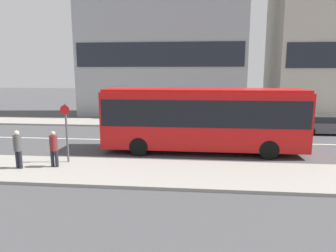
{
  "coord_description": "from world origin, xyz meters",
  "views": [
    {
      "loc": [
        3.78,
        -18.22,
        4.26
      ],
      "look_at": [
        2.18,
        -2.05,
        1.32
      ],
      "focal_mm": 32.0,
      "sensor_mm": 36.0,
      "label": 1
    }
  ],
  "objects_px": {
    "city_bus": "(203,116)",
    "pedestrian_down_pavement": "(54,147)",
    "pedestrian_near_stop": "(18,147)",
    "bus_stop_sign": "(66,128)",
    "parked_car_0": "(326,125)"
  },
  "relations": [
    {
      "from": "city_bus",
      "to": "pedestrian_down_pavement",
      "type": "bearing_deg",
      "value": -147.47
    },
    {
      "from": "pedestrian_near_stop",
      "to": "bus_stop_sign",
      "type": "distance_m",
      "value": 2.14
    },
    {
      "from": "pedestrian_down_pavement",
      "to": "bus_stop_sign",
      "type": "height_order",
      "value": "bus_stop_sign"
    },
    {
      "from": "city_bus",
      "to": "parked_car_0",
      "type": "bearing_deg",
      "value": 36.19
    },
    {
      "from": "pedestrian_near_stop",
      "to": "bus_stop_sign",
      "type": "height_order",
      "value": "bus_stop_sign"
    },
    {
      "from": "pedestrian_down_pavement",
      "to": "parked_car_0",
      "type": "bearing_deg",
      "value": -145.96
    },
    {
      "from": "bus_stop_sign",
      "to": "parked_car_0",
      "type": "bearing_deg",
      "value": 30.17
    },
    {
      "from": "parked_car_0",
      "to": "bus_stop_sign",
      "type": "relative_size",
      "value": 1.61
    },
    {
      "from": "parked_car_0",
      "to": "pedestrian_near_stop",
      "type": "height_order",
      "value": "pedestrian_near_stop"
    },
    {
      "from": "parked_car_0",
      "to": "city_bus",
      "type": "bearing_deg",
      "value": -146.71
    },
    {
      "from": "city_bus",
      "to": "bus_stop_sign",
      "type": "bearing_deg",
      "value": -151.65
    },
    {
      "from": "parked_car_0",
      "to": "bus_stop_sign",
      "type": "bearing_deg",
      "value": -149.83
    },
    {
      "from": "pedestrian_near_stop",
      "to": "city_bus",
      "type": "bearing_deg",
      "value": -131.83
    },
    {
      "from": "bus_stop_sign",
      "to": "pedestrian_down_pavement",
      "type": "bearing_deg",
      "value": -111.18
    },
    {
      "from": "city_bus",
      "to": "parked_car_0",
      "type": "xyz_separation_m",
      "value": [
        8.74,
        5.74,
        -1.34
      ]
    }
  ]
}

